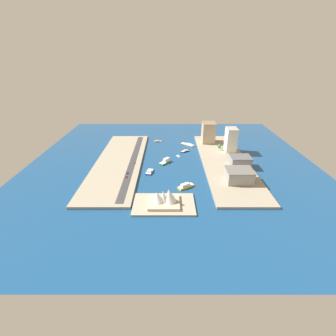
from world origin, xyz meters
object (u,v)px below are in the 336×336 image
pickup_red (126,177)px  hatchback_blue (127,173)px  sailboat_small_white (178,156)px  apartment_midrise_tan (208,132)px  patrol_launch_navy (185,151)px  hotel_broad_white (231,140)px  water_taxi_orange (158,141)px  ferry_yellow_fast (186,186)px  taxi_yellow_cab (134,163)px  catamaran_blue (150,172)px  ferry_green_doubledeck (166,161)px  opera_landmark (164,198)px  barge_flat_brown (188,145)px  traffic_light_waterfront (139,152)px  carpark_squat_concrete (239,175)px  warehouse_low_gray (240,161)px

pickup_red → hatchback_blue: (0.35, -10.97, 0.08)m
sailboat_small_white → apartment_midrise_tan: bearing=-133.0°
patrol_launch_navy → hatchback_blue: (86.11, 86.07, 2.80)m
hotel_broad_white → hatchback_blue: bearing=27.6°
water_taxi_orange → patrol_launch_navy: size_ratio=1.01×
ferry_yellow_fast → taxi_yellow_cab: 99.59m
catamaran_blue → patrol_launch_navy: 95.59m
apartment_midrise_tan → hotel_broad_white: bearing=126.6°
ferry_green_doubledeck → opera_landmark: opera_landmark is taller
ferry_green_doubledeck → hatchback_blue: (53.19, 41.41, 1.47)m
ferry_yellow_fast → hotel_broad_white: bearing=-125.3°
sailboat_small_white → catamaran_blue: size_ratio=0.64×
barge_flat_brown → traffic_light_waterfront: size_ratio=4.21×
hatchback_blue → patrol_launch_navy: bearing=-135.0°
traffic_light_waterfront → catamaran_blue: bearing=110.2°
ferry_yellow_fast → hotel_broad_white: 145.57m
ferry_green_doubledeck → carpark_squat_concrete: bearing=146.9°
opera_landmark → patrol_launch_navy: bearing=-102.0°
taxi_yellow_cab → opera_landmark: opera_landmark is taller
sailboat_small_white → traffic_light_waterfront: bearing=-2.4°
warehouse_low_gray → taxi_yellow_cab: bearing=-2.6°
ferry_yellow_fast → patrol_launch_navy: size_ratio=1.41×
carpark_squat_concrete → traffic_light_waterfront: carpark_squat_concrete is taller
patrol_launch_navy → hatchback_blue: bearing=45.0°
barge_flat_brown → ferry_yellow_fast: 151.35m
catamaran_blue → hotel_broad_white: (-132.39, -76.79, 21.21)m
hotel_broad_white → traffic_light_waterfront: 156.09m
taxi_yellow_cab → patrol_launch_navy: bearing=-147.1°
water_taxi_orange → warehouse_low_gray: warehouse_low_gray is taller
sailboat_small_white → pickup_red: bearing=46.0°
ferry_green_doubledeck → barge_flat_brown: size_ratio=0.80×
apartment_midrise_tan → water_taxi_orange: bearing=-5.6°
pickup_red → hatchback_blue: hatchback_blue is taller
sailboat_small_white → carpark_squat_concrete: 114.95m
catamaran_blue → taxi_yellow_cab: bearing=-45.1°
catamaran_blue → apartment_midrise_tan: bearing=-130.4°
hatchback_blue → warehouse_low_gray: bearing=-170.9°
sailboat_small_white → taxi_yellow_cab: sailboat_small_white is taller
sailboat_small_white → hatchback_blue: 98.81m
hatchback_blue → hotel_broad_white: bearing=-152.4°
ferry_green_doubledeck → carpark_squat_concrete: carpark_squat_concrete is taller
ferry_green_doubledeck → carpark_squat_concrete: 114.85m
catamaran_blue → apartment_midrise_tan: 157.36m
catamaran_blue → pickup_red: 35.91m
traffic_light_waterfront → hatchback_blue: bearing=82.8°
patrol_launch_navy → apartment_midrise_tan: 64.67m
warehouse_low_gray → hatchback_blue: 166.22m
hotel_broad_white → apartment_midrise_tan: (31.31, -42.12, -1.12)m
patrol_launch_navy → hotel_broad_white: (-76.87, 1.01, 21.53)m
taxi_yellow_cab → opera_landmark: size_ratio=0.14×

